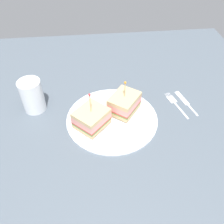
{
  "coord_description": "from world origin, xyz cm",
  "views": [
    {
      "loc": [
        -49.82,
        5.32,
        51.5
      ],
      "look_at": [
        0.0,
        0.0,
        2.92
      ],
      "focal_mm": 38.61,
      "sensor_mm": 36.0,
      "label": 1
    }
  ],
  "objects_px": {
    "plate": "(112,118)",
    "knife": "(185,101)",
    "sandwich_half_front": "(124,103)",
    "drink_glass": "(33,97)",
    "sandwich_half_back": "(91,118)",
    "fork": "(174,102)"
  },
  "relations": [
    {
      "from": "sandwich_half_front",
      "to": "knife",
      "type": "height_order",
      "value": "sandwich_half_front"
    },
    {
      "from": "sandwich_half_front",
      "to": "fork",
      "type": "distance_m",
      "value": 0.17
    },
    {
      "from": "drink_glass",
      "to": "knife",
      "type": "distance_m",
      "value": 0.48
    },
    {
      "from": "plate",
      "to": "knife",
      "type": "height_order",
      "value": "plate"
    },
    {
      "from": "sandwich_half_front",
      "to": "drink_glass",
      "type": "distance_m",
      "value": 0.27
    },
    {
      "from": "sandwich_half_front",
      "to": "knife",
      "type": "xyz_separation_m",
      "value": [
        0.03,
        -0.2,
        -0.03
      ]
    },
    {
      "from": "fork",
      "to": "knife",
      "type": "xyz_separation_m",
      "value": [
        -0.0,
        -0.04,
        0.0
      ]
    },
    {
      "from": "sandwich_half_back",
      "to": "drink_glass",
      "type": "bearing_deg",
      "value": 60.63
    },
    {
      "from": "sandwich_half_front",
      "to": "sandwich_half_back",
      "type": "height_order",
      "value": "sandwich_half_back"
    },
    {
      "from": "knife",
      "to": "drink_glass",
      "type": "bearing_deg",
      "value": 87.48
    },
    {
      "from": "plate",
      "to": "sandwich_half_front",
      "type": "bearing_deg",
      "value": -56.28
    },
    {
      "from": "sandwich_half_front",
      "to": "knife",
      "type": "relative_size",
      "value": 0.92
    },
    {
      "from": "fork",
      "to": "knife",
      "type": "bearing_deg",
      "value": -90.72
    },
    {
      "from": "sandwich_half_front",
      "to": "knife",
      "type": "bearing_deg",
      "value": -82.94
    },
    {
      "from": "plate",
      "to": "fork",
      "type": "height_order",
      "value": "plate"
    },
    {
      "from": "plate",
      "to": "drink_glass",
      "type": "relative_size",
      "value": 2.65
    },
    {
      "from": "sandwich_half_front",
      "to": "plate",
      "type": "bearing_deg",
      "value": 123.72
    },
    {
      "from": "knife",
      "to": "sandwich_half_back",
      "type": "bearing_deg",
      "value": 104.01
    },
    {
      "from": "drink_glass",
      "to": "knife",
      "type": "relative_size",
      "value": 0.83
    },
    {
      "from": "sandwich_half_front",
      "to": "knife",
      "type": "distance_m",
      "value": 0.21
    },
    {
      "from": "plate",
      "to": "knife",
      "type": "relative_size",
      "value": 2.21
    },
    {
      "from": "drink_glass",
      "to": "fork",
      "type": "bearing_deg",
      "value": -92.67
    }
  ]
}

